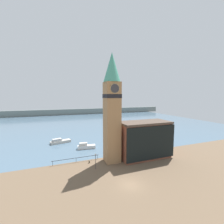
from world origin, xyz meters
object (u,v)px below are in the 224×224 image
(clock_tower, at_px, (112,105))
(boat_far, at_px, (60,141))
(pier_building, at_px, (145,139))
(boat_near, at_px, (86,146))
(mooring_bollard_near, at_px, (89,162))
(lamp_post, at_px, (95,158))

(clock_tower, xyz_separation_m, boat_far, (-11.81, 20.05, -13.44))
(pier_building, distance_m, boat_near, 18.41)
(mooring_bollard_near, bearing_deg, boat_far, 108.19)
(boat_far, relative_size, lamp_post, 2.01)
(boat_near, height_order, boat_far, boat_near)
(pier_building, distance_m, lamp_post, 14.18)
(mooring_bollard_near, bearing_deg, lamp_post, -78.57)
(pier_building, relative_size, lamp_post, 3.85)
(clock_tower, height_order, boat_far, clock_tower)
(pier_building, height_order, lamp_post, pier_building)
(boat_near, xyz_separation_m, boat_far, (-7.41, 8.77, -0.10))
(lamp_post, bearing_deg, clock_tower, 26.69)
(pier_building, xyz_separation_m, lamp_post, (-13.87, -1.81, -2.32))
(clock_tower, distance_m, mooring_bollard_near, 14.84)
(lamp_post, bearing_deg, boat_near, 88.10)
(boat_far, bearing_deg, boat_near, -64.92)
(boat_far, bearing_deg, clock_tower, -74.63)
(boat_far, xyz_separation_m, lamp_post, (6.96, -22.49, 1.88))
(clock_tower, relative_size, boat_far, 3.73)
(boat_near, distance_m, boat_far, 11.48)
(boat_near, relative_size, boat_far, 0.79)
(clock_tower, xyz_separation_m, pier_building, (9.01, -0.64, -9.24))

